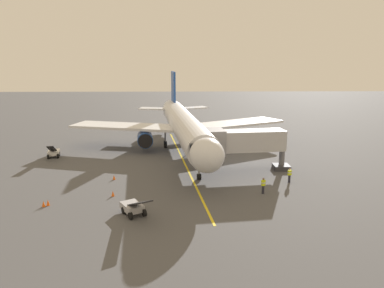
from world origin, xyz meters
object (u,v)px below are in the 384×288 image
(ground_crew_wing_walker, at_px, (263,186))
(belt_loader_portside, at_px, (54,152))
(jet_bridge, at_px, (239,142))
(airplane, at_px, (184,125))
(safety_cone_wing_port, at_px, (114,177))
(safety_cone_nose_right, at_px, (48,203))
(ground_crew_marshaller, at_px, (290,175))
(safety_cone_nose_left, at_px, (43,204))
(belt_loader_near_nose, at_px, (133,207))
(safety_cone_wing_starboard, at_px, (113,194))

(ground_crew_wing_walker, relative_size, belt_loader_portside, 0.36)
(jet_bridge, bearing_deg, belt_loader_portside, -16.53)
(airplane, relative_size, belt_loader_portside, 8.53)
(safety_cone_wing_port, bearing_deg, safety_cone_nose_right, 57.99)
(ground_crew_marshaller, height_order, safety_cone_nose_left, ground_crew_marshaller)
(belt_loader_portside, relative_size, safety_cone_nose_left, 8.60)
(belt_loader_near_nose, bearing_deg, jet_bridge, -130.92)
(safety_cone_wing_starboard, bearing_deg, ground_crew_wing_walker, -178.64)
(safety_cone_nose_right, bearing_deg, belt_loader_portside, -72.82)
(ground_crew_wing_walker, height_order, safety_cone_nose_right, ground_crew_wing_walker)
(safety_cone_wing_port, distance_m, safety_cone_wing_starboard, 5.47)
(safety_cone_nose_left, distance_m, safety_cone_nose_right, 0.43)
(jet_bridge, xyz_separation_m, ground_crew_marshaller, (-5.15, 4.49, -2.88))
(ground_crew_wing_walker, relative_size, safety_cone_nose_right, 3.11)
(ground_crew_marshaller, distance_m, safety_cone_nose_right, 25.64)
(airplane, distance_m, safety_cone_wing_port, 16.16)
(safety_cone_wing_starboard, bearing_deg, ground_crew_marshaller, -168.59)
(jet_bridge, xyz_separation_m, safety_cone_nose_left, (20.05, 11.00, -3.49))
(belt_loader_near_nose, bearing_deg, safety_cone_wing_starboard, -59.99)
(belt_loader_portside, bearing_deg, safety_cone_nose_right, 107.18)
(safety_cone_nose_left, distance_m, safety_cone_wing_starboard, 6.60)
(ground_crew_wing_walker, height_order, belt_loader_portside, belt_loader_portside)
(jet_bridge, distance_m, ground_crew_wing_walker, 8.61)
(jet_bridge, distance_m, safety_cone_wing_port, 15.55)
(safety_cone_nose_right, bearing_deg, ground_crew_marshaller, -165.95)
(ground_crew_marshaller, distance_m, safety_cone_nose_left, 26.03)
(belt_loader_portside, xyz_separation_m, safety_cone_nose_right, (-5.64, 18.24, -0.44))
(safety_cone_wing_starboard, bearing_deg, belt_loader_near_nose, 120.01)
(jet_bridge, bearing_deg, ground_crew_wing_walker, 100.17)
(jet_bridge, relative_size, safety_cone_wing_starboard, 20.94)
(jet_bridge, height_order, safety_cone_nose_left, jet_bridge)
(jet_bridge, distance_m, safety_cone_nose_right, 22.71)
(ground_crew_marshaller, distance_m, belt_loader_portside, 32.78)
(airplane, height_order, ground_crew_marshaller, airplane)
(ground_crew_wing_walker, distance_m, belt_loader_portside, 30.95)
(safety_cone_nose_left, xyz_separation_m, safety_cone_wing_port, (-5.18, -8.05, 0.00))
(ground_crew_marshaller, distance_m, ground_crew_wing_walker, 5.10)
(airplane, bearing_deg, belt_loader_portside, 9.12)
(jet_bridge, distance_m, safety_cone_wing_starboard, 16.67)
(belt_loader_portside, distance_m, safety_cone_nose_right, 19.09)
(ground_crew_wing_walker, distance_m, safety_cone_nose_left, 21.70)
(belt_loader_near_nose, relative_size, safety_cone_nose_left, 8.24)
(airplane, distance_m, belt_loader_portside, 19.13)
(jet_bridge, bearing_deg, airplane, -57.31)
(airplane, distance_m, ground_crew_wing_walker, 20.46)
(jet_bridge, height_order, ground_crew_wing_walker, jet_bridge)
(airplane, xyz_separation_m, ground_crew_wing_walker, (-8.18, 18.50, -3.12))
(belt_loader_portside, relative_size, safety_cone_wing_starboard, 8.60)
(airplane, relative_size, safety_cone_wing_port, 73.31)
(airplane, bearing_deg, ground_crew_marshaller, 128.41)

